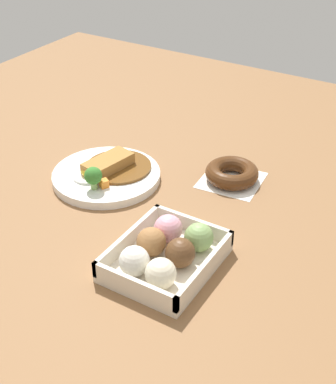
% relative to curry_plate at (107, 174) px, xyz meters
% --- Properties ---
extents(ground_plane, '(1.60, 1.60, 0.00)m').
position_rel_curry_plate_xyz_m(ground_plane, '(-0.01, -0.07, -0.01)').
color(ground_plane, brown).
extents(curry_plate, '(0.23, 0.23, 0.07)m').
position_rel_curry_plate_xyz_m(curry_plate, '(0.00, 0.00, 0.00)').
color(curry_plate, white).
rests_on(curry_plate, ground_plane).
extents(donut_box, '(0.20, 0.16, 0.06)m').
position_rel_curry_plate_xyz_m(donut_box, '(-0.17, -0.26, 0.01)').
color(donut_box, beige).
rests_on(donut_box, ground_plane).
extents(chocolate_ring_donut, '(0.14, 0.14, 0.04)m').
position_rel_curry_plate_xyz_m(chocolate_ring_donut, '(0.14, -0.23, 0.00)').
color(chocolate_ring_donut, white).
rests_on(chocolate_ring_donut, ground_plane).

